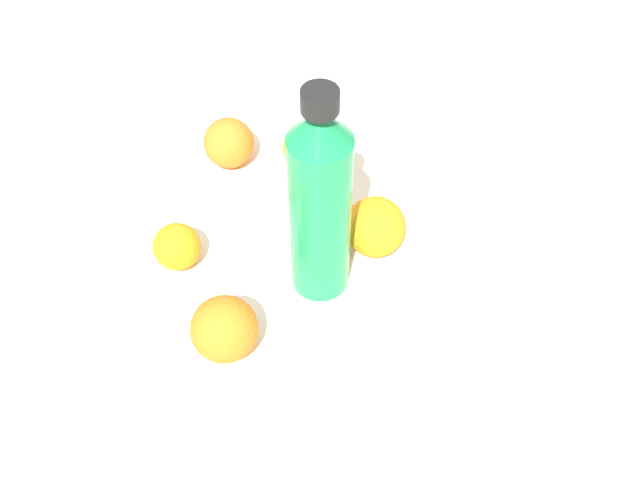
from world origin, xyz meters
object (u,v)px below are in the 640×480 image
at_px(water_bottle, 320,203).
at_px(orange_2, 309,147).
at_px(orange_0, 229,143).
at_px(orange_4, 177,247).
at_px(orange_1, 224,329).
at_px(orange_3, 375,227).

bearing_deg(water_bottle, orange_2, 138.60).
height_order(water_bottle, orange_2, water_bottle).
bearing_deg(orange_0, water_bottle, -159.85).
height_order(water_bottle, orange_0, water_bottle).
distance_m(water_bottle, orange_2, 0.23).
bearing_deg(orange_2, orange_4, 124.48).
relative_size(water_bottle, orange_1, 3.84).
bearing_deg(orange_4, orange_3, -95.59).
xyz_separation_m(orange_0, orange_4, (-0.18, 0.09, -0.01)).
bearing_deg(water_bottle, orange_1, -93.10).
bearing_deg(orange_1, orange_0, -7.76).
bearing_deg(water_bottle, orange_4, -144.31).
distance_m(orange_1, orange_2, 0.33).
bearing_deg(orange_3, orange_0, 40.22).
height_order(water_bottle, orange_4, water_bottle).
bearing_deg(orange_1, orange_3, -60.89).
bearing_deg(orange_0, orange_3, -139.78).
distance_m(water_bottle, orange_1, 0.19).
xyz_separation_m(orange_0, orange_2, (-0.04, -0.11, 0.00)).
height_order(orange_1, orange_3, same).
distance_m(orange_1, orange_4, 0.15).
relative_size(water_bottle, orange_0, 4.21).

